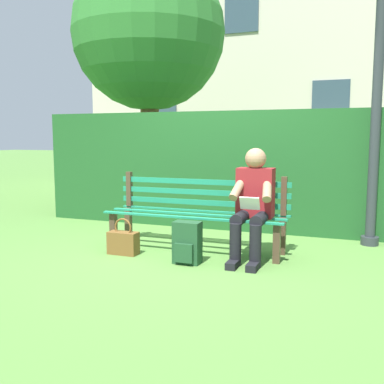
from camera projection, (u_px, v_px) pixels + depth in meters
ground at (195, 250)px, 4.95m from camera, size 60.00×60.00×0.00m
park_bench at (198, 211)px, 4.98m from camera, size 2.04×0.52×0.85m
person_seated at (253, 201)px, 4.55m from camera, size 0.44×0.73×1.15m
hedge_backdrop at (268, 169)px, 6.04m from camera, size 6.56×0.72×1.67m
tree at (145, 38)px, 8.49m from camera, size 3.05×2.90×4.68m
building_facade at (254, 54)px, 12.91m from camera, size 9.21×2.95×7.38m
backpack at (187, 243)px, 4.43m from camera, size 0.27×0.24×0.43m
handbag at (123, 242)px, 4.78m from camera, size 0.33×0.15×0.40m
lamp_post at (377, 87)px, 4.98m from camera, size 0.27×0.27×3.09m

